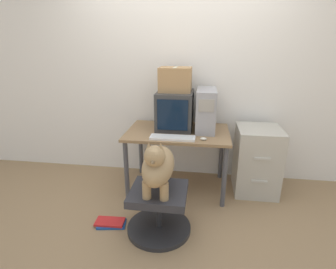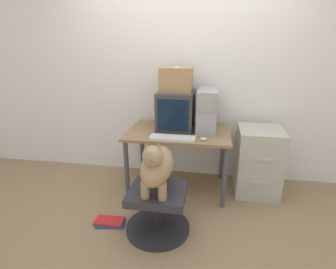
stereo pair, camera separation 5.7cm
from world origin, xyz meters
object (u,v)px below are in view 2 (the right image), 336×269
Objects in this scene: keyboard at (173,138)px; office_chair at (158,209)px; dog at (157,165)px; filing_cabinet at (258,161)px; crt_monitor at (176,110)px; book_stack_floor at (110,222)px; cardboard_box at (176,80)px; pc_tower at (207,110)px.

office_chair is (-0.06, -0.52, -0.51)m from keyboard.
keyboard is 0.54m from dog.
crt_monitor is at bearing 177.13° from filing_cabinet.
crt_monitor reaches higher than keyboard.
office_chair is 1.96× the size of book_stack_floor.
keyboard reaches higher than book_stack_floor.
crt_monitor is at bearing -90.00° from cardboard_box.
keyboard is 0.66m from cardboard_box.
keyboard is (0.02, -0.38, -0.20)m from crt_monitor.
dog is at bearing -90.00° from office_chair.
cardboard_box reaches higher than filing_cabinet.
office_chair is at bearing 90.00° from dog.
office_chair is 1.31m from filing_cabinet.
pc_tower is 0.63× the size of filing_cabinet.
cardboard_box is 1.16× the size of book_stack_floor.
cardboard_box is at bearing 92.91° from keyboard.
crt_monitor is 1.37m from book_stack_floor.
filing_cabinet is at bearing -2.87° from crt_monitor.
book_stack_floor is (-1.44, -0.86, -0.36)m from filing_cabinet.
office_chair reaches higher than book_stack_floor.
cardboard_box is (0.04, 0.91, 1.04)m from office_chair.
cardboard_box is at bearing 176.89° from filing_cabinet.
crt_monitor is 1.03× the size of keyboard.
dog is 0.76× the size of filing_cabinet.
book_stack_floor is at bearing -134.17° from pc_tower.
pc_tower reaches higher than dog.
crt_monitor reaches higher than dog.
dog is at bearing -138.42° from filing_cabinet.
dog is (-0.38, -0.89, -0.28)m from pc_tower.
filing_cabinet is (0.98, 0.86, 0.16)m from office_chair.
dog reaches higher than filing_cabinet.
filing_cabinet is 1.72m from book_stack_floor.
keyboard is 0.81× the size of dog.
pc_tower is 1.52m from book_stack_floor.
keyboard is at bearing -87.06° from crt_monitor.
keyboard is 1.02m from book_stack_floor.
keyboard is at bearing -87.09° from cardboard_box.
office_chair is 1.69× the size of cardboard_box.
book_stack_floor is (-0.52, -0.52, -0.70)m from keyboard.
book_stack_floor is at bearing 178.37° from dog.
filing_cabinet reaches higher than book_stack_floor.
office_chair is at bearing -92.28° from cardboard_box.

